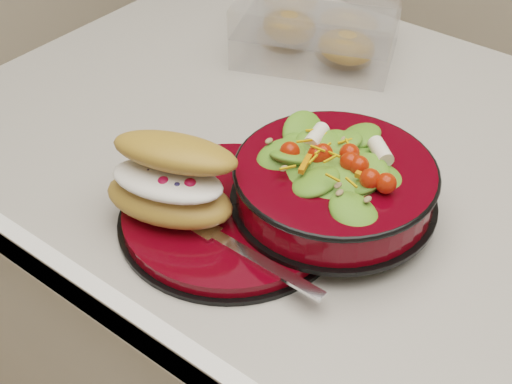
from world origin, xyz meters
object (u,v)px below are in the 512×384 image
Objects in this scene: croissant at (172,180)px; salad_bowl at (335,177)px; fork at (245,252)px; dinner_plate at (231,215)px; pastry_box at (318,27)px.

salad_bowl is at bearing 24.20° from croissant.
salad_bowl is 0.18m from croissant.
salad_bowl reaches higher than fork.
fork is (0.06, -0.05, 0.01)m from dinner_plate.
dinner_plate is 0.08m from fork.
salad_bowl is at bearing -10.86° from fork.
fork is at bearing -87.18° from pastry_box.
croissant is 0.89× the size of fork.
pastry_box is at bearing 26.18° from fork.
dinner_plate is 1.10× the size of salad_bowl.
dinner_plate is 1.40× the size of fork.
croissant reaches higher than pastry_box.
pastry_box is at bearing 127.03° from salad_bowl.
fork is at bearing -101.87° from salad_bowl.
salad_bowl is at bearing -75.32° from pastry_box.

